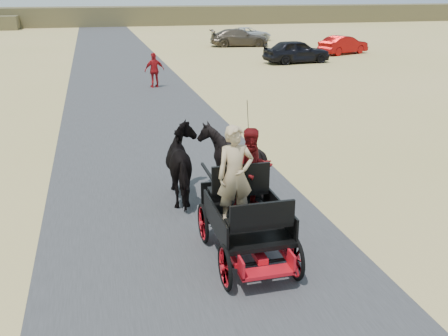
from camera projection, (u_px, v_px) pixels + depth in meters
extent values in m
plane|color=tan|center=(187.00, 223.00, 10.62)|extent=(140.00, 140.00, 0.00)
cube|color=#38383A|center=(187.00, 223.00, 10.62)|extent=(6.00, 140.00, 0.01)
cube|color=brown|center=(102.00, 16.00, 66.65)|extent=(140.00, 6.00, 2.40)
imported|color=black|center=(186.00, 164.00, 11.61)|extent=(0.91, 2.01, 1.70)
imported|color=black|center=(232.00, 161.00, 11.87)|extent=(1.37, 1.54, 1.70)
imported|color=tan|center=(235.00, 175.00, 8.74)|extent=(0.66, 0.43, 1.80)
imported|color=#660C0F|center=(253.00, 169.00, 9.40)|extent=(0.77, 0.60, 1.58)
imported|color=#A41217|center=(154.00, 70.00, 24.87)|extent=(1.07, 0.59, 1.73)
imported|color=black|center=(297.00, 51.00, 33.22)|extent=(4.63, 2.25, 1.52)
imported|color=maroon|center=(343.00, 45.00, 37.72)|extent=(4.37, 2.83, 1.36)
imported|color=brown|center=(239.00, 38.00, 42.78)|extent=(5.21, 2.66, 1.45)
imported|color=silver|center=(248.00, 34.00, 47.52)|extent=(4.75, 2.74, 1.25)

